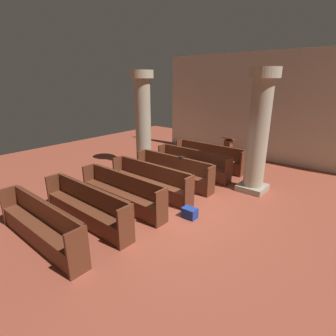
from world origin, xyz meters
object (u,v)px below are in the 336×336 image
pew_row_1 (193,162)px  pew_row_6 (40,224)px  lectern (228,151)px  kneeler_box_blue (190,213)px  pew_row_3 (151,179)px  hymn_book (182,157)px  pew_row_4 (122,191)px  pillar_far_side (143,118)px  pillar_aisle_side (259,131)px  pew_row_2 (174,170)px  pew_row_5 (87,205)px  pew_row_0 (209,156)px

pew_row_1 → pew_row_6: bearing=-90.0°
lectern → kneeler_box_blue: 5.30m
pew_row_3 → hymn_book: (0.19, 1.32, 0.46)m
pew_row_4 → lectern: bearing=88.2°
pew_row_6 → pillar_far_side: (-2.24, 5.37, 1.44)m
pillar_aisle_side → pillar_far_side: same height
pew_row_4 → pillar_far_side: bearing=125.8°
pew_row_2 → pew_row_6: 4.53m
hymn_book → pew_row_1: bearing=101.5°
pew_row_5 → lectern: lectern is taller
pillar_aisle_side → pillar_far_side: size_ratio=1.00×
pew_row_3 → pillar_far_side: (-2.24, 1.97, 1.44)m
kneeler_box_blue → pew_row_6: bearing=-120.9°
pew_row_5 → pew_row_6: bearing=-90.0°
pew_row_2 → hymn_book: bearing=43.5°
pew_row_1 → pew_row_6: 5.66m
pillar_far_side → kneeler_box_blue: 5.02m
pew_row_3 → pillar_far_side: pillar_far_side is taller
pew_row_5 → hymn_book: bearing=86.9°
pew_row_2 → lectern: (0.18, 3.49, -0.04)m
pillar_far_side → pew_row_0: bearing=32.4°
pew_row_3 → pew_row_4: size_ratio=1.00×
pew_row_6 → pew_row_3: bearing=90.0°
pew_row_0 → lectern: 1.24m
pew_row_2 → pew_row_5: 3.40m
pew_row_2 → pillar_far_side: bearing=159.4°
pew_row_4 → hymn_book: bearing=85.5°
lectern → kneeler_box_blue: size_ratio=2.88×
pew_row_0 → pew_row_4: same height
pew_row_0 → lectern: (0.18, 1.22, -0.04)m
pew_row_6 → kneeler_box_blue: (1.78, 2.98, -0.36)m
pew_row_1 → pew_row_5: 4.53m
pew_row_6 → hymn_book: bearing=87.7°
pew_row_0 → kneeler_box_blue: (1.78, -3.82, -0.36)m
pew_row_0 → pew_row_6: (0.00, -6.80, 0.00)m
pew_row_1 → pew_row_4: same height
pew_row_2 → pew_row_6: (0.00, -4.53, 0.00)m
pew_row_1 → pew_row_3: 2.27m
pew_row_4 → pillar_aisle_side: bearing=56.5°
pew_row_2 → lectern: lectern is taller
pillar_far_side → kneeler_box_blue: size_ratio=9.94×
kneeler_box_blue → pew_row_2: bearing=138.8°
pew_row_1 → hymn_book: 1.07m
pew_row_3 → lectern: size_ratio=2.76×
pew_row_5 → pillar_far_side: pillar_far_side is taller
pew_row_0 → pew_row_2: same height
pew_row_0 → pew_row_5: size_ratio=1.00×
pew_row_4 → pew_row_0: bearing=90.0°
pew_row_1 → hymn_book: bearing=-78.5°
pew_row_5 → hymn_book: (0.19, 3.58, 0.46)m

